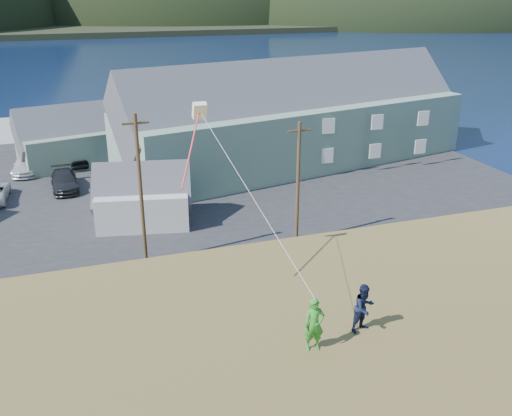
{
  "coord_description": "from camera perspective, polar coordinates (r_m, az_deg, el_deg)",
  "views": [
    {
      "loc": [
        -3.22,
        -32.06,
        16.95
      ],
      "look_at": [
        3.37,
        -12.45,
        8.8
      ],
      "focal_mm": 40.0,
      "sensor_mm": 36.0,
      "label": 1
    }
  ],
  "objects": [
    {
      "name": "kite_flyer_green",
      "position": [
        16.47,
        5.85,
        -11.51
      ],
      "size": [
        0.63,
        0.46,
        1.61
      ],
      "primitive_type": "imported",
      "rotation": [
        0.0,
        0.0,
        -0.13
      ],
      "color": "#2D8C26",
      "rests_on": "hillside"
    },
    {
      "name": "kite_rig",
      "position": [
        19.12,
        -5.68,
        8.92
      ],
      "size": [
        1.49,
        3.22,
        7.51
      ],
      "color": "#FDFFC2",
      "rests_on": "ground"
    },
    {
      "name": "far_shore",
      "position": [
        362.42,
        -19.0,
        17.89
      ],
      "size": [
        900.0,
        320.0,
        2.0
      ],
      "primitive_type": "cube",
      "color": "black",
      "rests_on": "ground"
    },
    {
      "name": "wharf",
      "position": [
        73.97,
        -20.41,
        7.27
      ],
      "size": [
        26.0,
        14.0,
        0.9
      ],
      "primitive_type": "cube",
      "color": "gray",
      "rests_on": "ground"
    },
    {
      "name": "grass_strip",
      "position": [
        34.63,
        -10.97,
        -8.14
      ],
      "size": [
        110.0,
        8.0,
        0.1
      ],
      "primitive_type": "cube",
      "color": "#4C3D19",
      "rests_on": "ground"
    },
    {
      "name": "far_hills",
      "position": [
        314.2,
        -12.09,
        18.33
      ],
      "size": [
        760.0,
        265.0,
        143.0
      ],
      "color": "black",
      "rests_on": "ground"
    },
    {
      "name": "utility_poles",
      "position": [
        35.77,
        -16.31,
        0.37
      ],
      "size": [
        31.42,
        0.24,
        9.79
      ],
      "color": "#47331E",
      "rests_on": "waterfront_lot"
    },
    {
      "name": "shed_palegreen_far",
      "position": [
        59.83,
        -17.74,
        6.77
      ],
      "size": [
        11.88,
        8.36,
        7.27
      ],
      "rotation": [
        0.0,
        0.0,
        0.23
      ],
      "color": "slate",
      "rests_on": "waterfront_lot"
    },
    {
      "name": "lodge",
      "position": [
        56.83,
        4.13,
        9.13
      ],
      "size": [
        36.98,
        17.25,
        12.55
      ],
      "rotation": [
        0.0,
        0.0,
        0.21
      ],
      "color": "slate",
      "rests_on": "waterfront_lot"
    },
    {
      "name": "ground",
      "position": [
        36.4,
        -11.43,
        -6.71
      ],
      "size": [
        900.0,
        900.0,
        0.0
      ],
      "primitive_type": "plane",
      "color": "#0A1638",
      "rests_on": "ground"
    },
    {
      "name": "parked_cars",
      "position": [
        55.65,
        -22.76,
        2.98
      ],
      "size": [
        21.76,
        13.22,
        1.58
      ],
      "color": "black",
      "rests_on": "waterfront_lot"
    },
    {
      "name": "shed_white",
      "position": [
        43.29,
        -11.24,
        1.14
      ],
      "size": [
        7.91,
        6.01,
        5.67
      ],
      "rotation": [
        0.0,
        0.0,
        -0.2
      ],
      "color": "beige",
      "rests_on": "waterfront_lot"
    },
    {
      "name": "kite_flyer_navy",
      "position": [
        17.51,
        10.76,
        -9.79
      ],
      "size": [
        0.87,
        0.76,
        1.53
      ],
      "primitive_type": "imported",
      "rotation": [
        0.0,
        0.0,
        0.28
      ],
      "color": "#131A35",
      "rests_on": "hillside"
    },
    {
      "name": "waterfront_lot",
      "position": [
        51.98,
        -14.01,
        1.88
      ],
      "size": [
        72.0,
        36.0,
        0.12
      ],
      "primitive_type": "cube",
      "color": "#28282B",
      "rests_on": "ground"
    }
  ]
}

